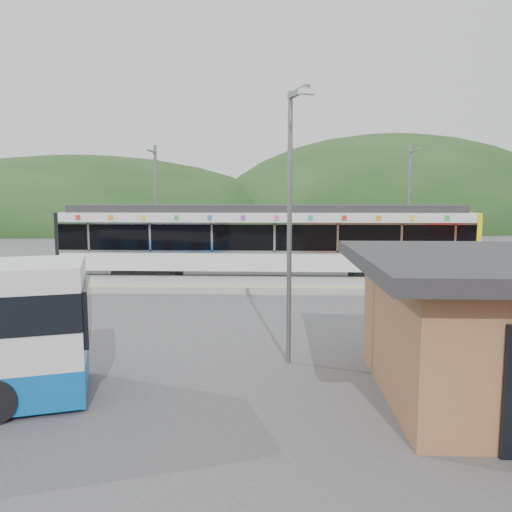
{
  "coord_description": "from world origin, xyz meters",
  "views": [
    {
      "loc": [
        -0.29,
        -19.22,
        4.16
      ],
      "look_at": [
        -1.1,
        1.0,
        1.76
      ],
      "focal_mm": 35.0,
      "sensor_mm": 36.0,
      "label": 1
    }
  ],
  "objects": [
    {
      "name": "catenary_mast_east",
      "position": [
        7.0,
        8.56,
        3.65
      ],
      "size": [
        0.18,
        1.8,
        7.0
      ],
      "color": "slate",
      "rests_on": "ground"
    },
    {
      "name": "yellow_line",
      "position": [
        0.0,
        2.0,
        0.3
      ],
      "size": [
        26.0,
        0.1,
        0.01
      ],
      "primitive_type": "cube",
      "color": "yellow",
      "rests_on": "platform"
    },
    {
      "name": "hills",
      "position": [
        6.19,
        5.29,
        0.0
      ],
      "size": [
        146.0,
        149.0,
        26.0
      ],
      "color": "#1E3D19",
      "rests_on": "ground"
    },
    {
      "name": "platform",
      "position": [
        0.0,
        3.3,
        0.15
      ],
      "size": [
        26.0,
        3.2,
        0.3
      ],
      "primitive_type": "cube",
      "color": "#9E9E99",
      "rests_on": "ground"
    },
    {
      "name": "lamp_post",
      "position": [
        0.04,
        -7.14,
        3.95
      ],
      "size": [
        0.48,
        1.2,
        6.65
      ],
      "rotation": [
        0.0,
        0.0,
        0.34
      ],
      "color": "slate",
      "rests_on": "ground"
    },
    {
      "name": "catenary_mast_west",
      "position": [
        -7.0,
        8.56,
        3.65
      ],
      "size": [
        0.18,
        1.8,
        7.0
      ],
      "color": "slate",
      "rests_on": "ground"
    },
    {
      "name": "train",
      "position": [
        -0.83,
        6.0,
        2.06
      ],
      "size": [
        20.44,
        3.01,
        3.74
      ],
      "color": "black",
      "rests_on": "ground"
    },
    {
      "name": "ground",
      "position": [
        0.0,
        0.0,
        0.0
      ],
      "size": [
        120.0,
        120.0,
        0.0
      ],
      "primitive_type": "plane",
      "color": "#4C4C4F",
      "rests_on": "ground"
    }
  ]
}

